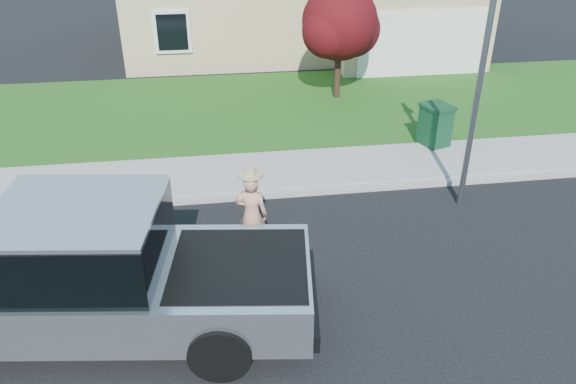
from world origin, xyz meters
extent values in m
plane|color=black|center=(0.00, 0.00, 0.00)|extent=(80.00, 80.00, 0.00)
cube|color=gray|center=(1.00, 2.90, 0.06)|extent=(40.00, 0.20, 0.12)
cube|color=gray|center=(1.00, 4.00, 0.07)|extent=(40.00, 2.00, 0.15)
cube|color=#1B4313|center=(1.00, 8.50, 0.05)|extent=(40.00, 7.00, 0.10)
cube|color=tan|center=(6.50, 14.00, 1.60)|extent=(5.50, 6.00, 3.20)
cube|color=white|center=(6.50, 10.98, 1.25)|extent=(4.60, 0.12, 2.30)
cube|color=black|center=(-2.20, 12.45, 1.60)|extent=(1.30, 0.10, 1.50)
cylinder|color=black|center=(-1.15, -2.18, 0.45)|extent=(0.93, 0.45, 0.90)
cylinder|color=black|center=(-0.87, -0.13, 0.45)|extent=(0.93, 0.45, 0.90)
cube|color=silver|center=(-2.90, -0.90, 0.77)|extent=(6.64, 3.08, 0.81)
cube|color=black|center=(-3.07, -0.88, 1.63)|extent=(2.61, 2.38, 0.95)
cube|color=silver|center=(-3.07, -0.88, 2.12)|extent=(2.61, 2.38, 0.09)
cube|color=black|center=(-0.79, -1.19, 1.16)|extent=(2.26, 2.16, 0.07)
cube|color=black|center=(0.30, -1.34, 0.56)|extent=(0.42, 2.13, 0.28)
cube|color=black|center=(-3.79, 0.44, 1.51)|extent=(0.17, 0.26, 0.20)
imported|color=tan|center=(-0.44, 0.80, 0.82)|extent=(0.69, 0.55, 1.64)
cylinder|color=tan|center=(-0.44, 0.80, 1.66)|extent=(0.44, 0.44, 0.04)
cylinder|color=tan|center=(-0.44, 0.80, 1.73)|extent=(0.22, 0.22, 0.15)
cylinder|color=black|center=(3.04, 9.06, 0.91)|extent=(0.20, 0.20, 1.62)
sphere|color=#4B1013|center=(3.04, 9.06, 2.48)|extent=(2.33, 2.33, 2.33)
sphere|color=#4B1013|center=(3.55, 9.37, 2.18)|extent=(1.72, 1.72, 1.72)
sphere|color=#4B1013|center=(2.64, 8.76, 2.28)|extent=(1.62, 1.62, 1.62)
cube|color=#0E361D|center=(4.70, 4.86, 0.65)|extent=(0.78, 0.85, 1.00)
cube|color=#0E361D|center=(4.70, 4.86, 1.19)|extent=(0.86, 0.92, 0.08)
cylinder|color=slate|center=(4.23, 2.00, 2.62)|extent=(0.13, 0.13, 5.23)
camera|label=1|loc=(-1.05, -8.05, 6.15)|focal=35.00mm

